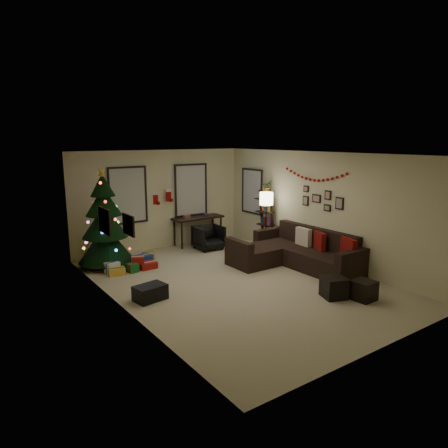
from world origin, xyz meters
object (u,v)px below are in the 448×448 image
(sofa, at_px, (294,254))
(desk, at_px, (198,220))
(christmas_tree, at_px, (105,225))
(desk_chair, at_px, (208,237))
(bookshelf, at_px, (266,221))

(sofa, relative_size, desk, 1.92)
(christmas_tree, bearing_deg, sofa, -34.75)
(desk, distance_m, desk_chair, 0.75)
(sofa, relative_size, desk_chair, 4.25)
(desk, bearing_deg, bookshelf, -49.74)
(desk, bearing_deg, christmas_tree, -169.70)
(bookshelf, bearing_deg, christmas_tree, 166.75)
(sofa, xyz_separation_m, desk_chair, (-0.87, 2.44, 0.05))
(desk_chair, distance_m, bookshelf, 1.65)
(christmas_tree, distance_m, desk, 2.95)
(desk, distance_m, bookshelf, 1.98)
(desk_chair, bearing_deg, desk, 85.86)
(desk_chair, bearing_deg, bookshelf, -30.98)
(christmas_tree, xyz_separation_m, desk, (2.89, 0.53, -0.29))
(desk, bearing_deg, desk_chair, -95.72)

